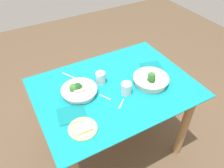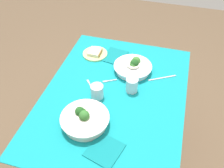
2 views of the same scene
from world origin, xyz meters
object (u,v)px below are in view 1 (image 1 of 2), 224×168
object	(u,v)px
broccoli_bowl_near	(79,90)
fork_by_far_bowl	(121,104)
napkin_folded_upper	(72,114)
table_knife_left	(72,77)
water_glass_center	(126,88)
broccoli_bowl_far	(151,80)
bread_side_plate	(83,128)
fork_by_near_bowl	(105,97)
water_glass_side	(101,78)
napkin_folded_lower	(152,68)

from	to	relation	value
broccoli_bowl_near	fork_by_far_bowl	size ratio (longest dim) A/B	3.24
napkin_folded_upper	table_knife_left	bearing A→B (deg)	-111.55
fork_by_far_bowl	table_knife_left	distance (m)	0.49
broccoli_bowl_near	water_glass_center	bearing A→B (deg)	152.16
broccoli_bowl_far	broccoli_bowl_near	world-z (taller)	broccoli_bowl_far
bread_side_plate	fork_by_near_bowl	distance (m)	0.31
broccoli_bowl_far	fork_by_far_bowl	xyz separation A→B (m)	(0.31, 0.08, -0.03)
table_knife_left	napkin_folded_upper	world-z (taller)	napkin_folded_upper
broccoli_bowl_far	fork_by_near_bowl	size ratio (longest dim) A/B	3.05
broccoli_bowl_far	table_knife_left	size ratio (longest dim) A/B	1.37
broccoli_bowl_near	napkin_folded_upper	world-z (taller)	broccoli_bowl_near
bread_side_plate	water_glass_center	bearing A→B (deg)	-159.87
napkin_folded_upper	broccoli_bowl_near	bearing A→B (deg)	-126.42
broccoli_bowl_far	fork_by_far_bowl	distance (m)	0.32
table_knife_left	water_glass_center	bearing A→B (deg)	-172.84
water_glass_center	fork_by_far_bowl	bearing A→B (deg)	42.29
water_glass_side	broccoli_bowl_far	bearing A→B (deg)	149.35
fork_by_far_bowl	table_knife_left	xyz separation A→B (m)	(0.19, -0.45, -0.00)
water_glass_side	water_glass_center	bearing A→B (deg)	119.60
water_glass_center	table_knife_left	world-z (taller)	water_glass_center
bread_side_plate	broccoli_bowl_near	bearing A→B (deg)	-108.66
bread_side_plate	table_knife_left	xyz separation A→B (m)	(-0.13, -0.52, -0.01)
water_glass_center	napkin_folded_lower	size ratio (longest dim) A/B	0.53
broccoli_bowl_near	table_knife_left	bearing A→B (deg)	-97.06
fork_by_far_bowl	napkin_folded_upper	world-z (taller)	napkin_folded_upper
broccoli_bowl_near	table_knife_left	xyz separation A→B (m)	(-0.03, -0.21, -0.03)
fork_by_far_bowl	napkin_folded_upper	bearing A→B (deg)	-53.91
water_glass_side	table_knife_left	world-z (taller)	water_glass_side
broccoli_bowl_far	bread_side_plate	xyz separation A→B (m)	(0.63, 0.15, -0.02)
fork_by_near_bowl	napkin_folded_lower	world-z (taller)	napkin_folded_lower
napkin_folded_lower	broccoli_bowl_far	bearing A→B (deg)	48.89
water_glass_side	fork_by_far_bowl	bearing A→B (deg)	93.99
broccoli_bowl_near	water_glass_side	distance (m)	0.20
water_glass_side	table_knife_left	distance (m)	0.25
bread_side_plate	water_glass_center	xyz separation A→B (m)	(-0.41, -0.15, 0.03)
bread_side_plate	napkin_folded_lower	world-z (taller)	bread_side_plate
broccoli_bowl_far	bread_side_plate	size ratio (longest dim) A/B	1.48
water_glass_center	fork_by_near_bowl	world-z (taller)	water_glass_center
napkin_folded_upper	napkin_folded_lower	size ratio (longest dim) A/B	1.07
broccoli_bowl_near	water_glass_side	world-z (taller)	water_glass_side
bread_side_plate	table_knife_left	size ratio (longest dim) A/B	0.93
napkin_folded_upper	bread_side_plate	bearing A→B (deg)	95.92
napkin_folded_lower	fork_by_near_bowl	bearing A→B (deg)	13.59
fork_by_near_bowl	napkin_folded_upper	bearing A→B (deg)	-111.47
broccoli_bowl_far	broccoli_bowl_near	bearing A→B (deg)	-17.19
fork_by_near_bowl	napkin_folded_lower	distance (m)	0.52
bread_side_plate	napkin_folded_lower	size ratio (longest dim) A/B	1.09
broccoli_bowl_far	napkin_folded_lower	bearing A→B (deg)	-131.11
water_glass_center	table_knife_left	xyz separation A→B (m)	(0.28, -0.37, -0.04)
bread_side_plate	water_glass_side	bearing A→B (deg)	-131.07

